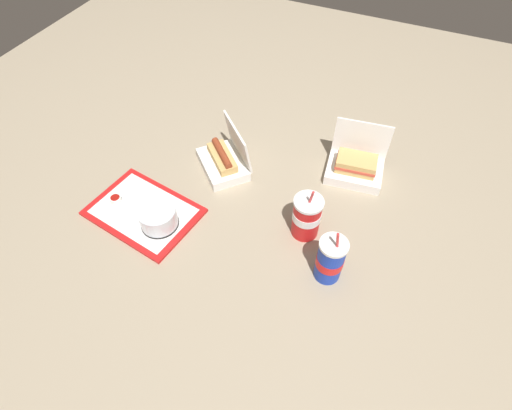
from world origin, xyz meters
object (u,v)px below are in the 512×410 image
object	(u,v)px
clamshell_sandwich_right	(355,166)
soda_cup_left	(330,260)
ketchup_cup	(116,199)
soda_cup_center	(307,216)
clamshell_hotdog_back	(225,160)
food_tray	(144,212)
plastic_fork	(144,193)
cake_container	(158,218)

from	to	relation	value
clamshell_sandwich_right	soda_cup_left	size ratio (longest dim) A/B	0.98
ketchup_cup	soda_cup_center	world-z (taller)	soda_cup_center
clamshell_hotdog_back	soda_cup_center	world-z (taller)	soda_cup_center
soda_cup_center	food_tray	bearing A→B (deg)	-164.08
clamshell_hotdog_back	clamshell_sandwich_right	bearing A→B (deg)	19.82
food_tray	soda_cup_left	distance (m)	0.67
clamshell_hotdog_back	soda_cup_left	world-z (taller)	soda_cup_left
soda_cup_center	plastic_fork	bearing A→B (deg)	-171.33
food_tray	cake_container	size ratio (longest dim) A/B	3.16
ketchup_cup	soda_cup_left	size ratio (longest dim) A/B	0.17
food_tray	cake_container	world-z (taller)	cake_container
ketchup_cup	clamshell_hotdog_back	world-z (taller)	clamshell_hotdog_back
plastic_fork	clamshell_sandwich_right	xyz separation A→B (m)	(0.67, 0.42, 0.03)
soda_cup_left	ketchup_cup	bearing A→B (deg)	-177.56
plastic_fork	soda_cup_center	size ratio (longest dim) A/B	0.50
cake_container	clamshell_sandwich_right	bearing A→B (deg)	43.39
clamshell_hotdog_back	soda_cup_left	xyz separation A→B (m)	(0.50, -0.29, 0.04)
cake_container	soda_cup_center	bearing A→B (deg)	21.46
soda_cup_left	clamshell_hotdog_back	bearing A→B (deg)	150.07
clamshell_hotdog_back	clamshell_sandwich_right	size ratio (longest dim) A/B	1.15
cake_container	clamshell_sandwich_right	distance (m)	0.74
food_tray	plastic_fork	size ratio (longest dim) A/B	3.69
cake_container	soda_cup_left	distance (m)	0.58
plastic_fork	clamshell_sandwich_right	distance (m)	0.79
soda_cup_left	soda_cup_center	size ratio (longest dim) A/B	1.04
soda_cup_center	clamshell_sandwich_right	bearing A→B (deg)	76.16
food_tray	soda_cup_left	xyz separation A→B (m)	(0.66, 0.03, 0.08)
food_tray	cake_container	xyz separation A→B (m)	(0.09, -0.02, 0.04)
ketchup_cup	plastic_fork	size ratio (longest dim) A/B	0.36
cake_container	soda_cup_left	xyz separation A→B (m)	(0.58, 0.05, 0.04)
clamshell_hotdog_back	soda_cup_left	size ratio (longest dim) A/B	1.13
soda_cup_center	cake_container	bearing A→B (deg)	-158.54
food_tray	soda_cup_center	xyz separation A→B (m)	(0.54, 0.15, 0.08)
food_tray	soda_cup_left	world-z (taller)	soda_cup_left
clamshell_sandwich_right	soda_cup_center	size ratio (longest dim) A/B	1.02
food_tray	ketchup_cup	size ratio (longest dim) A/B	10.15
soda_cup_left	cake_container	bearing A→B (deg)	-174.73
plastic_fork	soda_cup_center	world-z (taller)	soda_cup_center
plastic_fork	clamshell_hotdog_back	xyz separation A→B (m)	(0.20, 0.25, 0.03)
food_tray	clamshell_sandwich_right	world-z (taller)	clamshell_sandwich_right
soda_cup_left	plastic_fork	bearing A→B (deg)	176.96
ketchup_cup	clamshell_sandwich_right	xyz separation A→B (m)	(0.73, 0.49, 0.02)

